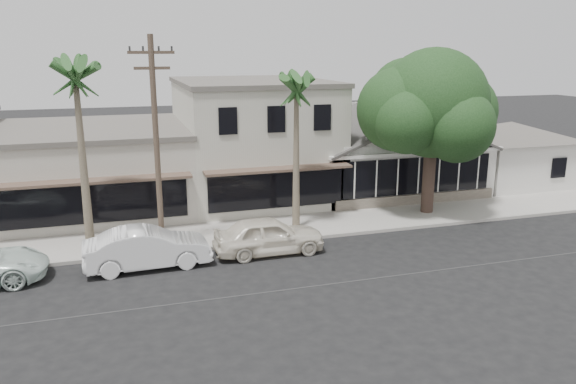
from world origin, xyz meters
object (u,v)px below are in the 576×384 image
object	(u,v)px
utility_pole	(156,142)
car_1	(148,248)
car_0	(269,235)
shade_tree	(429,106)

from	to	relation	value
utility_pole	car_1	bearing A→B (deg)	-114.23
utility_pole	car_0	xyz separation A→B (m)	(4.32, -1.38, -4.00)
car_1	car_0	bearing A→B (deg)	-90.95
car_0	shade_tree	bearing A→B (deg)	-70.12
utility_pole	car_0	world-z (taller)	utility_pole
car_0	shade_tree	size ratio (longest dim) A/B	0.55
utility_pole	shade_tree	size ratio (longest dim) A/B	1.05
utility_pole	shade_tree	bearing A→B (deg)	8.37
car_0	car_1	xyz separation A→B (m)	(-5.00, -0.13, 0.01)
car_0	utility_pole	bearing A→B (deg)	72.21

